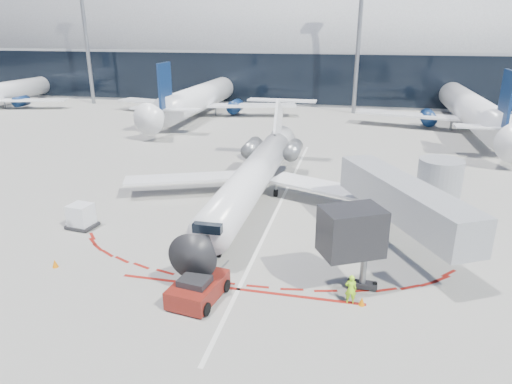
% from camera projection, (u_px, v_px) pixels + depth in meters
% --- Properties ---
extents(ground, '(260.00, 260.00, 0.00)m').
position_uv_depth(ground, '(275.00, 213.00, 36.12)').
color(ground, slate).
rests_on(ground, ground).
extents(apron_centerline, '(0.25, 40.00, 0.01)m').
position_uv_depth(apron_centerline, '(280.00, 204.00, 37.95)').
color(apron_centerline, silver).
rests_on(apron_centerline, ground).
extents(apron_stop_bar, '(14.00, 0.25, 0.01)m').
position_uv_depth(apron_stop_bar, '(238.00, 289.00, 25.55)').
color(apron_stop_bar, maroon).
rests_on(apron_stop_bar, ground).
extents(terminal_building, '(150.00, 24.15, 24.00)m').
position_uv_depth(terminal_building, '(333.00, 56.00, 92.93)').
color(terminal_building, '#999B9F').
rests_on(terminal_building, ground).
extents(jet_bridge, '(10.03, 15.20, 4.90)m').
position_uv_depth(jet_bridge, '(413.00, 200.00, 30.32)').
color(jet_bridge, '#9CA0A5').
rests_on(jet_bridge, ground).
extents(light_mast_west, '(0.70, 0.70, 25.00)m').
position_uv_depth(light_mast_west, '(86.00, 36.00, 85.28)').
color(light_mast_west, gray).
rests_on(light_mast_west, ground).
extents(light_mast_centre, '(0.70, 0.70, 25.00)m').
position_uv_depth(light_mast_centre, '(359.00, 37.00, 74.97)').
color(light_mast_centre, gray).
rests_on(light_mast_centre, ground).
extents(regional_jet, '(23.35, 28.79, 7.21)m').
position_uv_depth(regional_jet, '(255.00, 173.00, 37.99)').
color(regional_jet, white).
rests_on(regional_jet, ground).
extents(pushback_tug, '(2.84, 5.70, 1.45)m').
position_uv_depth(pushback_tug, '(198.00, 288.00, 24.44)').
color(pushback_tug, '#5E160D').
rests_on(pushback_tug, ground).
extents(ramp_worker, '(0.65, 0.47, 1.67)m').
position_uv_depth(ramp_worker, '(351.00, 289.00, 24.01)').
color(ramp_worker, '#A7FF1A').
rests_on(ramp_worker, ground).
extents(uld_container, '(2.12, 1.87, 1.81)m').
position_uv_depth(uld_container, '(81.00, 216.00, 33.19)').
color(uld_container, black).
rests_on(uld_container, ground).
extents(safety_cone_left, '(0.36, 0.36, 0.51)m').
position_uv_depth(safety_cone_left, '(55.00, 263.00, 27.85)').
color(safety_cone_left, '#D66B04').
rests_on(safety_cone_left, ground).
extents(safety_cone_right, '(0.34, 0.34, 0.48)m').
position_uv_depth(safety_cone_right, '(362.00, 301.00, 24.01)').
color(safety_cone_right, '#D66B04').
rests_on(safety_cone_right, ground).
extents(bg_airliner_1, '(36.97, 39.14, 11.96)m').
position_uv_depth(bg_airliner_1, '(203.00, 78.00, 76.26)').
color(bg_airliner_1, white).
rests_on(bg_airliner_1, ground).
extents(bg_airliner_2, '(37.25, 39.44, 12.05)m').
position_uv_depth(bg_airliner_2, '(473.00, 87.00, 64.39)').
color(bg_airliner_2, white).
rests_on(bg_airliner_2, ground).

